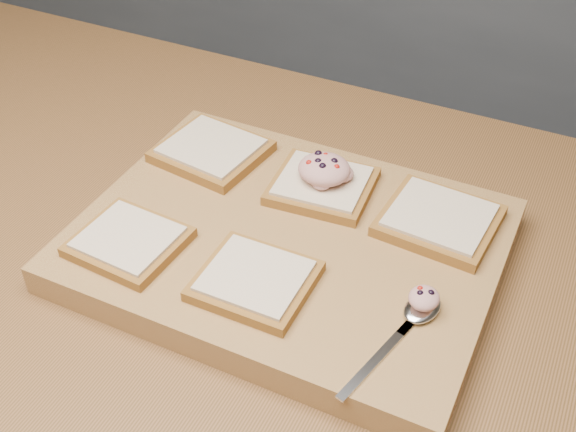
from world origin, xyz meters
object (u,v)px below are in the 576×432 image
bread_far_center (322,185)px  tuna_salad_dollop (324,169)px  cutting_board (288,245)px  spoon (416,315)px

bread_far_center → tuna_salad_dollop: 0.02m
bread_far_center → cutting_board: bearing=-92.3°
cutting_board → spoon: size_ratio=2.85×
cutting_board → bread_far_center: size_ratio=3.70×
cutting_board → spoon: bearing=-19.6°
spoon → tuna_salad_dollop: bearing=137.7°
cutting_board → bread_far_center: bearing=87.7°
bread_far_center → tuna_salad_dollop: bearing=71.3°
bread_far_center → tuna_salad_dollop: tuna_salad_dollop is taller
cutting_board → bread_far_center: bread_far_center is taller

